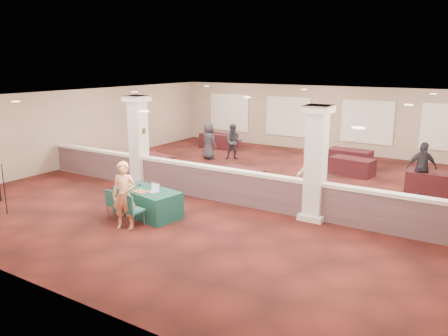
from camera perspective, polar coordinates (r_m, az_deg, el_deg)
The scene contains 32 objects.
ground at distance 15.16m, azimuth 2.89°, elevation -2.88°, with size 16.00×16.00×0.00m, color #4A1712.
wall_back at distance 22.05m, azimuth 13.16°, elevation 6.25°, with size 16.00×0.04×3.20m, color #85735C.
wall_front at distance 8.88m, azimuth -23.04°, elevation -5.23°, with size 16.00×0.04×3.20m, color #85735C.
wall_left at distance 19.87m, azimuth -17.74°, elevation 5.17°, with size 0.04×16.00×3.20m, color #85735C.
ceiling at distance 14.58m, azimuth 3.04°, elevation 9.27°, with size 16.00×16.00×0.02m, color white.
partition_wall at distance 13.76m, azimuth -0.12°, elevation -2.12°, with size 15.60×0.28×1.10m.
column_left at distance 15.61m, azimuth -11.10°, elevation 3.55°, with size 0.72×0.72×3.20m.
column_right at distance 12.22m, azimuth 11.89°, elevation 0.73°, with size 0.72×0.72×3.20m.
sconce_left at distance 15.75m, azimuth -11.91°, elevation 4.93°, with size 0.12×0.12×0.18m.
sconce_right at distance 15.37m, azimuth -10.40°, elevation 4.79°, with size 0.12×0.12×0.18m.
near_table at distance 12.76m, azimuth -9.98°, elevation -4.47°, with size 2.00×1.00×0.77m, color #0E342F.
conf_chair_main at distance 11.87m, azimuth -12.09°, elevation -5.11°, with size 0.49×0.50×0.93m.
conf_chair_side at distance 12.60m, azimuth -14.10°, elevation -4.29°, with size 0.46×0.46×0.87m.
woman at distance 11.77m, azimuth -12.89°, elevation -3.50°, with size 0.65×0.44×1.81m, color #D87B5E.
far_table_front_left at distance 17.79m, azimuth -9.20°, elevation 0.62°, with size 1.72×0.86×0.70m, color black.
far_table_front_center at distance 15.48m, azimuth 2.33°, elevation -1.26°, with size 1.61×0.80×0.65m, color black.
far_table_front_right at distance 16.28m, azimuth 25.85°, elevation -1.77°, with size 1.79×0.90×0.73m, color black.
far_table_back_left at distance 22.45m, azimuth -0.71°, elevation 3.55°, with size 1.82×0.91×0.74m, color black.
far_table_back_center at distance 19.28m, azimuth 16.11°, elevation 1.28°, with size 1.75×0.88×0.71m, color black.
far_table_back_right at distance 17.83m, azimuth 16.38°, elevation 0.20°, with size 1.63×0.82×0.66m, color black.
attendee_a at distance 19.75m, azimuth 1.27°, elevation 3.42°, with size 0.77×0.43×1.60m, color black.
attendee_b at distance 14.56m, azimuth 11.48°, elevation -0.34°, with size 1.10×0.50×1.71m, color silver.
attendee_c at distance 15.99m, azimuth 24.39°, elevation 0.01°, with size 1.03×0.49×1.75m, color black.
attendee_d at distance 19.86m, azimuth -2.01°, elevation 3.54°, with size 0.81×0.44×1.64m, color black.
laptop_base at distance 12.38m, azimuth -9.33°, elevation -3.11°, with size 0.35×0.24×0.02m, color silver.
laptop_screen at distance 12.42m, azimuth -8.92°, elevation -2.43°, with size 0.35×0.01×0.23m, color silver.
screen_glow at distance 12.42m, azimuth -8.95°, elevation -2.51°, with size 0.32×0.00×0.20m, color silver.
knitting at distance 12.45m, azimuth -10.85°, elevation -3.04°, with size 0.42×0.32×0.03m, color orange.
yarn_cream at distance 13.02m, azimuth -12.02°, elevation -2.17°, with size 0.12×0.12×0.12m, color beige.
yarn_red at distance 13.23m, azimuth -11.87°, elevation -1.93°, with size 0.11×0.11×0.11m, color maroon.
yarn_grey at distance 13.07m, azimuth -10.93°, elevation -2.07°, with size 0.11×0.11×0.11m, color #48484C.
scissors at distance 11.96m, azimuth -9.11°, elevation -3.71°, with size 0.13×0.03×0.01m, color red.
Camera 1 is at (7.02, -12.73, 4.31)m, focal length 35.00 mm.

